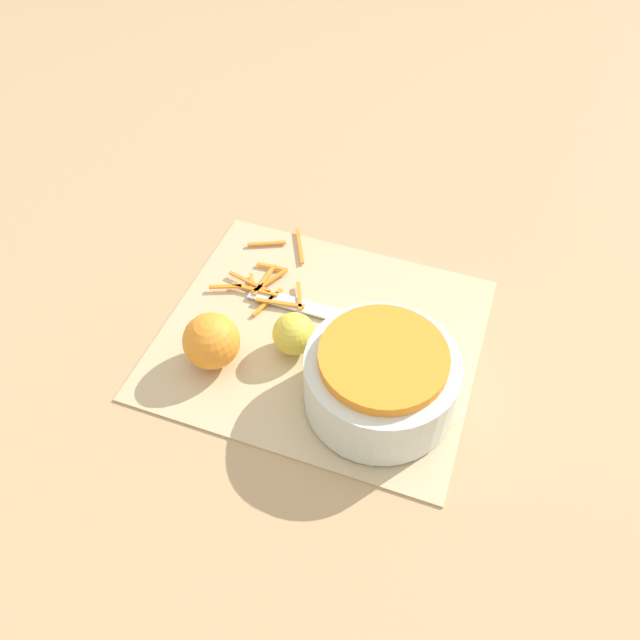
{
  "coord_description": "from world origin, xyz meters",
  "views": [
    {
      "loc": [
        -0.17,
        0.48,
        0.63
      ],
      "look_at": [
        0.0,
        0.0,
        0.04
      ],
      "focal_mm": 35.0,
      "sensor_mm": 36.0,
      "label": 1
    }
  ],
  "objects_px": {
    "knife": "(372,323)",
    "lemon": "(294,334)",
    "orange_left": "(211,341)",
    "bowl_speckled": "(381,378)"
  },
  "relations": [
    {
      "from": "knife",
      "to": "lemon",
      "type": "height_order",
      "value": "lemon"
    },
    {
      "from": "orange_left",
      "to": "bowl_speckled",
      "type": "bearing_deg",
      "value": -177.24
    },
    {
      "from": "bowl_speckled",
      "to": "knife",
      "type": "distance_m",
      "value": 0.12
    },
    {
      "from": "knife",
      "to": "bowl_speckled",
      "type": "bearing_deg",
      "value": 110.54
    },
    {
      "from": "bowl_speckled",
      "to": "lemon",
      "type": "xyz_separation_m",
      "value": [
        0.12,
        -0.04,
        -0.02
      ]
    },
    {
      "from": "orange_left",
      "to": "knife",
      "type": "bearing_deg",
      "value": -145.32
    },
    {
      "from": "bowl_speckled",
      "to": "orange_left",
      "type": "bearing_deg",
      "value": 2.76
    },
    {
      "from": "knife",
      "to": "lemon",
      "type": "bearing_deg",
      "value": 39.66
    },
    {
      "from": "lemon",
      "to": "knife",
      "type": "bearing_deg",
      "value": -140.79
    },
    {
      "from": "bowl_speckled",
      "to": "lemon",
      "type": "height_order",
      "value": "bowl_speckled"
    }
  ]
}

